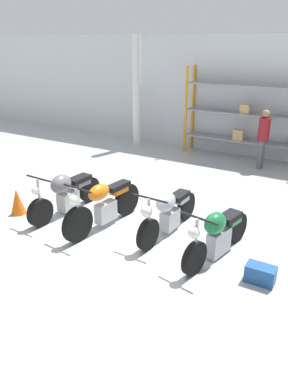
% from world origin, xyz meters
% --- Properties ---
extents(ground_plane, '(30.00, 30.00, 0.00)m').
position_xyz_m(ground_plane, '(0.00, 0.00, 0.00)').
color(ground_plane, '#B2B7B7').
extents(back_wall, '(30.00, 0.08, 3.60)m').
position_xyz_m(back_wall, '(0.00, 6.24, 1.80)').
color(back_wall, silver).
rests_on(back_wall, ground_plane).
extents(shelving_rack, '(3.98, 0.63, 2.69)m').
position_xyz_m(shelving_rack, '(0.60, 5.87, 1.35)').
color(shelving_rack, orange).
rests_on(shelving_rack, ground_plane).
extents(support_pillar, '(0.28, 0.28, 3.60)m').
position_xyz_m(support_pillar, '(-3.26, 5.40, 1.80)').
color(support_pillar, silver).
rests_on(support_pillar, ground_plane).
extents(motorcycle_grey, '(0.63, 2.04, 1.00)m').
position_xyz_m(motorcycle_grey, '(-1.70, 0.05, 0.44)').
color(motorcycle_grey, black).
rests_on(motorcycle_grey, ground_plane).
extents(motorcycle_orange, '(0.67, 2.10, 1.04)m').
position_xyz_m(motorcycle_orange, '(-0.62, -0.08, 0.48)').
color(motorcycle_orange, black).
rests_on(motorcycle_orange, ground_plane).
extents(motorcycle_silver, '(0.69, 2.02, 0.97)m').
position_xyz_m(motorcycle_silver, '(0.57, 0.33, 0.44)').
color(motorcycle_silver, black).
rests_on(motorcycle_silver, ground_plane).
extents(motorcycle_green, '(0.68, 1.91, 0.98)m').
position_xyz_m(motorcycle_green, '(1.66, -0.01, 0.44)').
color(motorcycle_green, black).
rests_on(motorcycle_green, ground_plane).
extents(person_browsing, '(0.33, 0.33, 1.67)m').
position_xyz_m(person_browsing, '(1.05, 5.14, 0.98)').
color(person_browsing, '#595960').
rests_on(person_browsing, ground_plane).
extents(toolbox, '(0.44, 0.26, 0.28)m').
position_xyz_m(toolbox, '(2.50, -0.35, 0.14)').
color(toolbox, '#1E4C8C').
rests_on(toolbox, ground_plane).
extents(traffic_cone, '(0.32, 0.32, 0.55)m').
position_xyz_m(traffic_cone, '(-2.55, -0.52, 0.28)').
color(traffic_cone, orange).
rests_on(traffic_cone, ground_plane).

